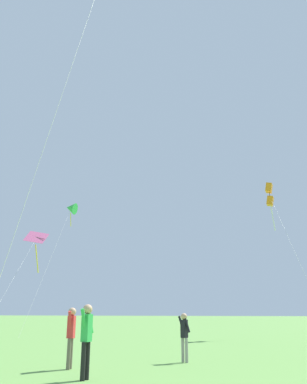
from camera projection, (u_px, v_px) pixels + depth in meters
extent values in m
cone|color=green|center=(71.00, 208.00, 37.54)|extent=(1.23, 1.20, 1.29)
cylinder|color=yellow|center=(71.00, 220.00, 37.34)|extent=(0.10, 0.34, 1.29)
cylinder|color=silver|center=(50.00, 261.00, 31.44)|extent=(2.11, 9.09, 11.08)
cube|color=pink|center=(36.00, 237.00, 38.82)|extent=(2.01, 1.63, 1.53)
cylinder|color=#3F382D|center=(36.00, 237.00, 38.82)|extent=(1.92, 0.13, 0.53)
cylinder|color=yellow|center=(37.00, 259.00, 38.29)|extent=(0.49, 0.45, 2.74)
cylinder|color=silver|center=(14.00, 278.00, 32.29)|extent=(3.57, 10.34, 8.59)
cylinder|color=silver|center=(89.00, 14.00, 12.14)|extent=(0.34, 7.32, 20.90)
cube|color=orange|center=(269.00, 188.00, 29.54)|extent=(0.58, 0.70, 0.73)
cube|color=orange|center=(270.00, 201.00, 29.23)|extent=(0.58, 0.70, 0.73)
cylinder|color=#3F382D|center=(270.00, 194.00, 29.39)|extent=(0.04, 0.04, 1.46)
cylinder|color=silver|center=(273.00, 216.00, 28.79)|extent=(0.28, 0.26, 2.13)
cylinder|color=silver|center=(296.00, 254.00, 23.51)|extent=(2.54, 8.81, 9.94)
cylinder|color=black|center=(83.00, 361.00, 9.58)|extent=(0.12, 0.12, 0.88)
cylinder|color=black|center=(87.00, 360.00, 9.74)|extent=(0.12, 0.12, 0.88)
cube|color=green|center=(87.00, 328.00, 9.89)|extent=(0.22, 0.24, 0.66)
cylinder|color=green|center=(84.00, 321.00, 9.82)|extent=(0.12, 0.30, 0.62)
cylinder|color=green|center=(90.00, 321.00, 10.06)|extent=(0.12, 0.30, 0.62)
sphere|color=tan|center=(88.00, 309.00, 10.03)|extent=(0.24, 0.24, 0.24)
cylinder|color=#665B4C|center=(69.00, 354.00, 11.42)|extent=(0.11, 0.11, 0.85)
cylinder|color=#665B4C|center=(71.00, 353.00, 11.59)|extent=(0.11, 0.11, 0.85)
cube|color=red|center=(71.00, 327.00, 11.73)|extent=(0.23, 0.25, 0.64)
cylinder|color=red|center=(70.00, 321.00, 11.65)|extent=(0.14, 0.30, 0.60)
cylinder|color=red|center=(73.00, 321.00, 11.90)|extent=(0.14, 0.30, 0.60)
sphere|color=tan|center=(72.00, 312.00, 11.86)|extent=(0.23, 0.23, 0.23)
cylinder|color=gray|center=(183.00, 350.00, 13.09)|extent=(0.10, 0.10, 0.77)
cylinder|color=gray|center=(187.00, 350.00, 12.99)|extent=(0.10, 0.10, 0.77)
cube|color=black|center=(184.00, 329.00, 13.24)|extent=(0.25, 0.24, 0.58)
cylinder|color=black|center=(181.00, 324.00, 13.36)|extent=(0.27, 0.18, 0.54)
cylinder|color=black|center=(187.00, 324.00, 13.20)|extent=(0.27, 0.18, 0.54)
sphere|color=tan|center=(184.00, 316.00, 13.36)|extent=(0.21, 0.21, 0.21)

